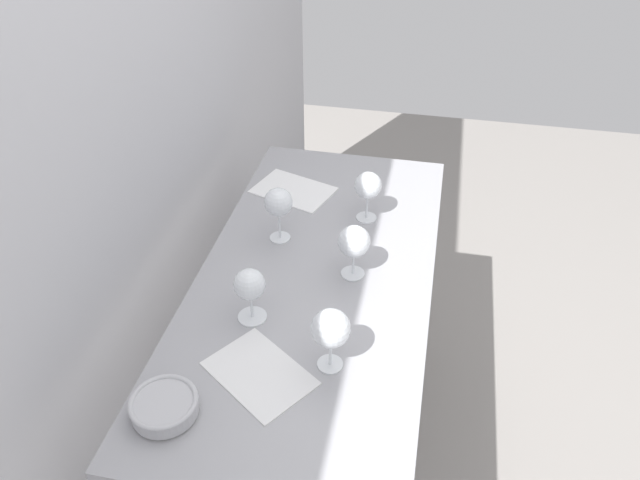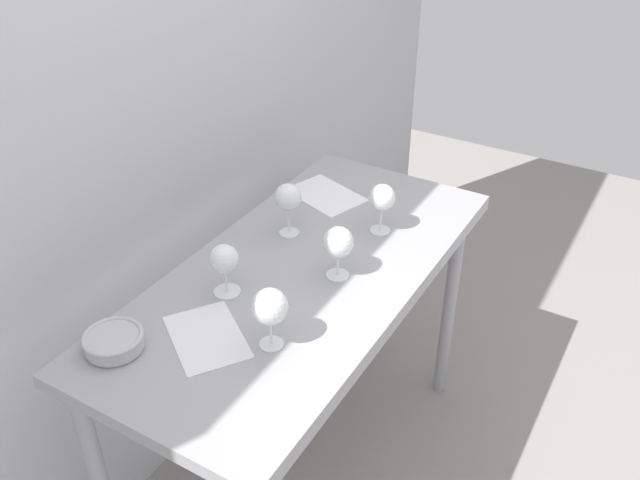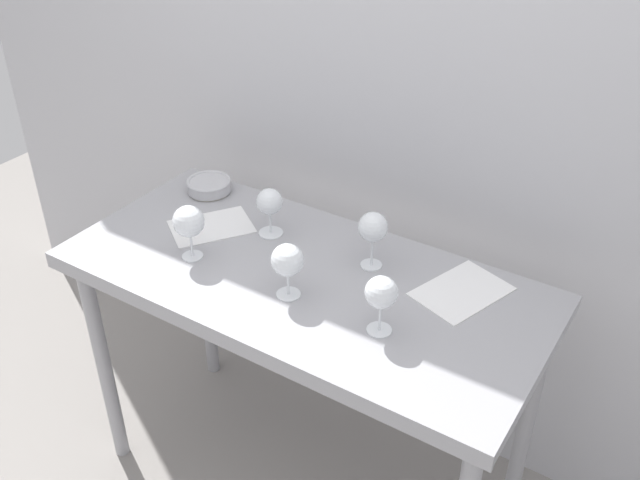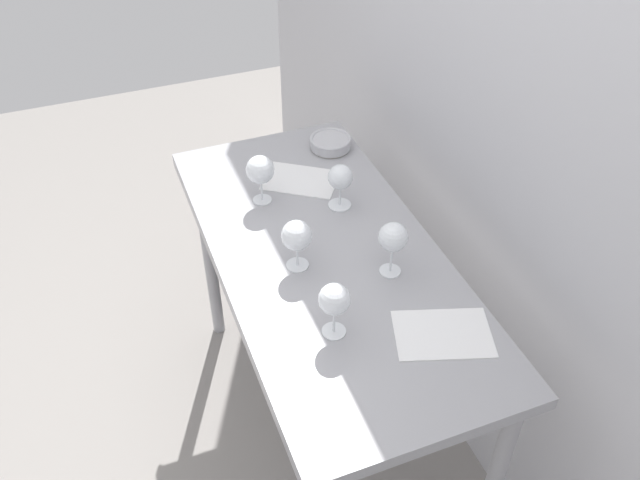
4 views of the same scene
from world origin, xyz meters
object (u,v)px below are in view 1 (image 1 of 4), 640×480
Objects in this scene: wine_glass_near_right at (368,187)px; wine_glass_far_left at (250,286)px; wine_glass_far_right at (278,203)px; wine_glass_near_center at (354,243)px; wine_glass_near_left at (331,330)px; tasting_sheet_lower at (259,373)px; tasting_sheet_upper at (293,190)px; tasting_bowl at (164,406)px.

wine_glass_near_right reaches higher than wine_glass_far_left.
wine_glass_near_center is (-0.12, -0.24, -0.02)m from wine_glass_far_right.
wine_glass_near_left is 0.68× the size of tasting_sheet_lower.
wine_glass_near_left reaches higher than wine_glass_near_center.
tasting_sheet_upper is (0.62, 0.04, -0.11)m from wine_glass_far_left.
wine_glass_near_right reaches higher than tasting_sheet_upper.
wine_glass_far_right is 0.52m from wine_glass_near_left.
tasting_bowl is (-0.95, 0.06, 0.02)m from tasting_sheet_upper.
wine_glass_near_right is 0.62m from wine_glass_near_left.
tasting_sheet_upper is at bearing 3.83° from wine_glass_far_left.
wine_glass_near_right is at bearing -21.23° from tasting_bowl.
wine_glass_far_right is at bearing -156.34° from tasting_sheet_upper.
tasting_bowl is (-0.83, 0.32, -0.09)m from wine_glass_near_right.
tasting_bowl is at bearing 122.87° from wine_glass_near_left.
tasting_sheet_lower is at bearing 111.16° from wine_glass_near_left.
wine_glass_near_center is at bearing -45.32° from wine_glass_far_left.
wine_glass_near_left is at bearing -34.12° from tasting_sheet_lower.
wine_glass_near_right is 0.29m from wine_glass_far_right.
tasting_sheet_lower is (-0.52, -0.09, -0.13)m from wine_glass_far_right.
wine_glass_far_left is (-0.35, -0.02, -0.02)m from wine_glass_far_right.
tasting_bowl is (-0.33, 0.10, -0.08)m from wine_glass_far_left.
wine_glass_near_right is 0.64× the size of tasting_sheet_upper.
wine_glass_near_right is 0.71m from tasting_sheet_lower.
tasting_bowl is at bearing 173.00° from wine_glass_far_right.
tasting_sheet_lower is (-0.18, -0.07, -0.11)m from wine_glass_far_left.
wine_glass_near_left reaches higher than wine_glass_near_right.
tasting_sheet_upper and tasting_sheet_lower have the same top height.
wine_glass_near_right is 1.03× the size of wine_glass_near_center.
wine_glass_far_right is 0.71× the size of tasting_sheet_lower.
wine_glass_near_right reaches higher than tasting_sheet_lower.
tasting_bowl is at bearing 163.22° from wine_glass_far_left.
tasting_sheet_upper is 0.95m from tasting_bowl.
wine_glass_near_left is 0.40m from tasting_bowl.
wine_glass_near_center is 0.65× the size of tasting_sheet_lower.
tasting_sheet_lower is at bearing -48.46° from tasting_bowl.
tasting_bowl is at bearing 158.77° from wine_glass_near_right.
wine_glass_far_left reaches higher than tasting_sheet_upper.
wine_glass_near_left reaches higher than tasting_bowl.
wine_glass_near_left reaches higher than wine_glass_far_left.
wine_glass_near_right is at bearing 22.02° from tasting_sheet_lower.
wine_glass_far_left is 0.22m from tasting_sheet_lower.
wine_glass_near_right is 0.28m from wine_glass_near_center.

